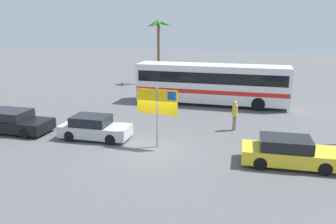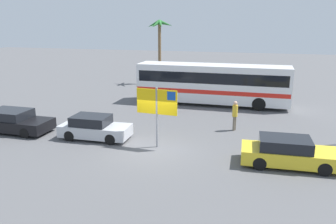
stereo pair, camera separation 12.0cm
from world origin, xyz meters
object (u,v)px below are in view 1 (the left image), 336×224
Objects in this scene: ferry_sign at (158,104)px; pedestrian_by_bus at (235,113)px; car_black at (13,122)px; car_yellow at (289,152)px; car_silver at (94,128)px; bus_front_coach at (212,82)px.

pedestrian_by_bus is (3.63, 3.97, -1.24)m from ferry_sign.
ferry_sign is 0.71× the size of car_black.
pedestrian_by_bus is (-2.85, 4.63, 0.45)m from car_yellow.
car_silver is at bearing -132.71° from pedestrian_by_bus.
car_yellow is (6.47, -0.66, -1.69)m from ferry_sign.
car_silver is 8.34m from pedestrian_by_bus.
car_black is 2.47× the size of pedestrian_by_bus.
car_yellow is at bearing -37.13° from pedestrian_by_bus.
bus_front_coach is at bearing 112.53° from car_yellow.
car_yellow and car_silver have the same top height.
bus_front_coach is 2.68× the size of car_yellow.
car_yellow is at bearing -7.43° from car_silver.
bus_front_coach is 6.49× the size of pedestrian_by_bus.
bus_front_coach is 2.62× the size of car_black.
bus_front_coach reaches higher than car_yellow.
car_yellow is at bearing -64.66° from bus_front_coach.
car_yellow is (5.22, -11.02, -1.15)m from bus_front_coach.
pedestrian_by_bus is (2.37, -6.39, -0.69)m from bus_front_coach.
bus_front_coach reaches higher than car_silver.
bus_front_coach is 3.71× the size of ferry_sign.
car_black is at bearing -135.59° from bus_front_coach.
car_black and car_silver have the same top height.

